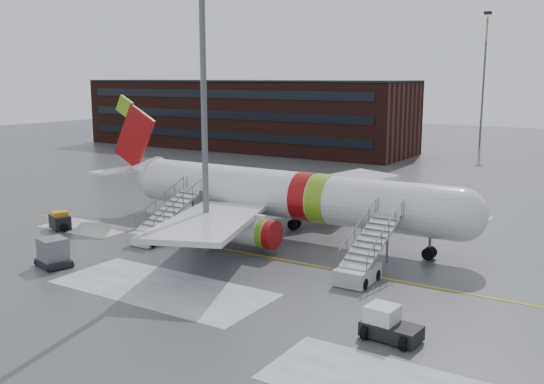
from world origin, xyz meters
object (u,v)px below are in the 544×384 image
Objects in this scene: airstair_fwd at (363,263)px; pushback_tug at (388,325)px; airliner at (275,194)px; uld_container at (53,253)px; baggage_tractor at (60,221)px; airstair_aft at (159,228)px; light_mast_near at (204,88)px.

airstair_fwd is 9.07m from pushback_tug.
airstair_fwd is (10.65, -6.54, -2.35)m from airliner.
uld_container is 0.91× the size of baggage_tractor.
airstair_aft is 2.76× the size of uld_container.
uld_container is 0.12× the size of light_mast_near.
pushback_tug is at bearing 2.60° from uld_container.
light_mast_near is at bearing -1.97° from airstair_aft.
airstair_fwd is 2.76× the size of uld_container.
light_mast_near is at bearing -179.23° from airstair_fwd.
pushback_tug is 0.13× the size of light_mast_near.
airstair_aft is at bearing 9.08° from baggage_tractor.
airstair_aft is 0.33× the size of light_mast_near.
airstair_fwd is at bearing 0.00° from airstair_aft.
pushback_tug is 23.84m from uld_container.
pushback_tug is at bearing -42.74° from airliner.
airstair_aft reaches higher than baggage_tractor.
airstair_fwd is 17.43m from airstair_aft.
uld_container is at bearing -177.40° from pushback_tug.
uld_container is at bearing -100.44° from airstair_aft.
airstair_fwd is 2.50× the size of baggage_tractor.
pushback_tug is (22.20, -7.71, -0.34)m from airstair_aft.
baggage_tractor is at bearing 169.18° from pushback_tug.
airstair_fwd and airstair_aft have the same top height.
pushback_tug is 21.97m from light_mast_near.
pushback_tug reaches higher than baggage_tractor.
light_mast_near reaches higher than uld_container.
airliner is at bearing 148.47° from airstair_fwd.
airliner is 17.65m from uld_container.
baggage_tractor is at bearing -154.04° from airliner.
airliner reaches higher than uld_container.
uld_container is (-8.40, -15.33, -2.50)m from airliner.
pushback_tug is at bearing -58.30° from airstair_fwd.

